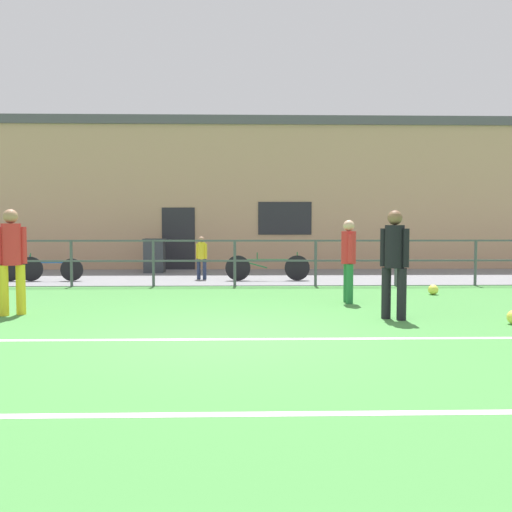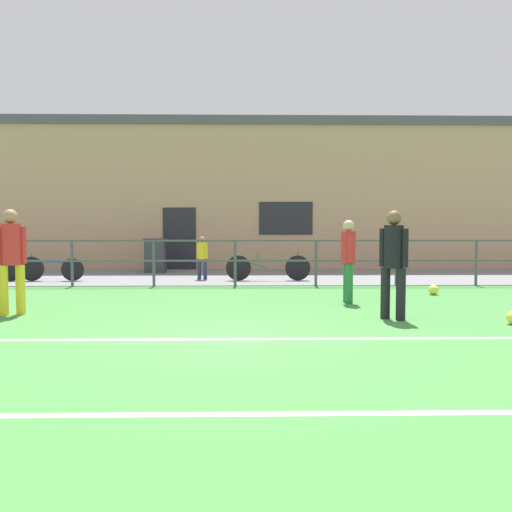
% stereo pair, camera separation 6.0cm
% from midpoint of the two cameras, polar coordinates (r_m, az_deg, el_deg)
% --- Properties ---
extents(ground, '(60.00, 44.00, 0.04)m').
position_cam_midpoint_polar(ground, '(7.59, -2.81, -8.38)').
color(ground, '#42843D').
extents(field_line_touchline, '(36.00, 0.11, 0.00)m').
position_cam_midpoint_polar(field_line_touchline, '(7.31, -2.87, -8.66)').
color(field_line_touchline, white).
rests_on(field_line_touchline, ground).
extents(field_line_hash, '(36.00, 0.11, 0.00)m').
position_cam_midpoint_polar(field_line_hash, '(4.54, -4.02, -16.15)').
color(field_line_hash, white).
rests_on(field_line_hash, ground).
extents(pavement_strip, '(48.00, 5.00, 0.02)m').
position_cam_midpoint_polar(pavement_strip, '(16.01, -1.92, -2.14)').
color(pavement_strip, slate).
rests_on(pavement_strip, ground).
extents(perimeter_fence, '(36.07, 0.07, 1.15)m').
position_cam_midpoint_polar(perimeter_fence, '(13.46, -2.07, -0.01)').
color(perimeter_fence, '#474C51').
rests_on(perimeter_fence, ground).
extents(clubhouse_facade, '(28.00, 2.56, 5.17)m').
position_cam_midpoint_polar(clubhouse_facade, '(19.67, -1.78, 6.40)').
color(clubhouse_facade, tan).
rests_on(clubhouse_facade, ground).
extents(player_goalkeeper, '(0.40, 0.33, 1.74)m').
position_cam_midpoint_polar(player_goalkeeper, '(8.97, 14.34, -0.18)').
color(player_goalkeeper, black).
rests_on(player_goalkeeper, ground).
extents(player_striker, '(0.28, 0.44, 1.61)m').
position_cam_midpoint_polar(player_striker, '(10.73, 9.76, 0.01)').
color(player_striker, '#237038').
rests_on(player_striker, ground).
extents(player_winger, '(0.44, 0.31, 1.78)m').
position_cam_midpoint_polar(player_winger, '(10.00, -24.02, 0.09)').
color(player_winger, gold).
rests_on(player_winger, ground).
extents(soccer_ball_spare, '(0.22, 0.22, 0.22)m').
position_cam_midpoint_polar(soccer_ball_spare, '(12.47, 18.16, -3.37)').
color(soccer_ball_spare, '#E5E04C').
rests_on(soccer_ball_spare, ground).
extents(spectator_child, '(0.31, 0.21, 1.18)m').
position_cam_midpoint_polar(spectator_child, '(15.07, -5.52, 0.10)').
color(spectator_child, '#232D4C').
rests_on(spectator_child, pavement_strip).
extents(bicycle_parked_0, '(2.31, 0.04, 0.75)m').
position_cam_midpoint_polar(bicycle_parked_0, '(16.06, -25.03, -1.17)').
color(bicycle_parked_0, black).
rests_on(bicycle_parked_0, pavement_strip).
extents(bicycle_parked_1, '(2.23, 0.04, 0.71)m').
position_cam_midpoint_polar(bicycle_parked_1, '(15.65, -21.36, -1.28)').
color(bicycle_parked_1, black).
rests_on(bicycle_parked_1, pavement_strip).
extents(bicycle_parked_2, '(2.27, 0.04, 0.77)m').
position_cam_midpoint_polar(bicycle_parked_2, '(14.69, 1.37, -1.20)').
color(bicycle_parked_2, black).
rests_on(bicycle_parked_2, pavement_strip).
extents(trash_bin_0, '(0.66, 0.56, 1.07)m').
position_cam_midpoint_polar(trash_bin_0, '(17.47, -10.36, 0.06)').
color(trash_bin_0, '#33383D').
rests_on(trash_bin_0, pavement_strip).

